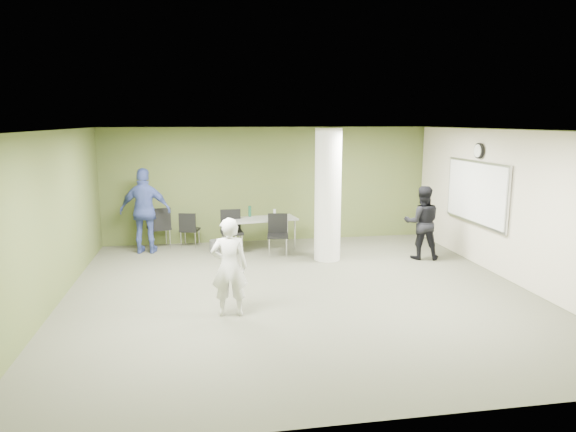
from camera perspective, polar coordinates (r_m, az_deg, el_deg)
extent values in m
plane|color=#4C4C3C|center=(9.08, 1.23, -8.40)|extent=(8.00, 8.00, 0.00)
plane|color=white|center=(8.59, 1.30, 9.55)|extent=(8.00, 8.00, 0.00)
cube|color=#56602D|center=(12.64, -2.17, 3.50)|extent=(8.00, 2.80, 0.02)
cube|color=#56602D|center=(8.90, -24.93, -0.48)|extent=(0.02, 8.00, 2.80)
cube|color=beige|center=(10.26, 23.78, 0.96)|extent=(0.02, 8.00, 2.80)
cylinder|color=silver|center=(10.87, 4.45, 2.33)|extent=(0.56, 0.56, 2.80)
cube|color=silver|center=(11.22, 20.18, 2.48)|extent=(0.04, 2.30, 1.30)
cube|color=white|center=(11.20, 20.07, 2.48)|extent=(0.02, 2.20, 1.20)
cylinder|color=black|center=(11.14, 20.46, 6.81)|extent=(0.05, 0.32, 0.32)
cylinder|color=white|center=(11.12, 20.32, 6.81)|extent=(0.02, 0.26, 0.26)
cube|color=gray|center=(11.84, -2.86, -0.33)|extent=(1.64, 0.91, 0.04)
cylinder|color=silver|center=(11.49, -5.82, -2.58)|extent=(0.04, 0.04, 0.70)
cylinder|color=silver|center=(11.87, 0.76, -2.11)|extent=(0.04, 0.04, 0.70)
cylinder|color=silver|center=(12.01, -6.40, -2.02)|extent=(0.04, 0.04, 0.70)
cylinder|color=silver|center=(12.37, -0.07, -1.58)|extent=(0.04, 0.04, 0.70)
cylinder|color=#1A4E31|center=(12.03, -4.27, 0.53)|extent=(0.07, 0.07, 0.25)
cylinder|color=#B2B2B7|center=(11.98, -1.51, 0.34)|extent=(0.06, 0.06, 0.18)
cylinder|color=#4C4C4C|center=(11.77, -8.10, -3.36)|extent=(0.25, 0.25, 0.28)
cube|color=black|center=(12.38, -14.13, -1.30)|extent=(0.60, 0.60, 0.05)
cube|color=black|center=(12.11, -13.97, -0.27)|extent=(0.46, 0.17, 0.48)
cylinder|color=silver|center=(12.66, -13.39, -2.15)|extent=(0.02, 0.02, 0.46)
cylinder|color=silver|center=(12.59, -15.17, -2.31)|extent=(0.02, 0.02, 0.46)
cylinder|color=silver|center=(12.28, -12.97, -2.53)|extent=(0.02, 0.02, 0.46)
cylinder|color=silver|center=(12.20, -14.81, -2.70)|extent=(0.02, 0.02, 0.46)
cube|color=black|center=(12.35, -10.85, -1.52)|extent=(0.51, 0.51, 0.05)
cube|color=black|center=(12.13, -11.13, -0.66)|extent=(0.39, 0.13, 0.41)
cylinder|color=silver|center=(12.52, -9.85, -2.32)|extent=(0.02, 0.02, 0.39)
cylinder|color=silver|center=(12.61, -11.36, -2.28)|extent=(0.02, 0.02, 0.39)
cylinder|color=silver|center=(12.19, -10.25, -2.68)|extent=(0.02, 0.02, 0.39)
cylinder|color=silver|center=(12.29, -11.80, -2.63)|extent=(0.02, 0.02, 0.39)
cube|color=black|center=(11.62, -6.25, -1.84)|extent=(0.51, 0.51, 0.05)
cube|color=black|center=(11.78, -6.40, -0.38)|extent=(0.46, 0.07, 0.47)
cylinder|color=silver|center=(11.46, -7.08, -3.29)|extent=(0.02, 0.02, 0.45)
cylinder|color=silver|center=(11.51, -5.12, -3.19)|extent=(0.02, 0.02, 0.45)
cylinder|color=silver|center=(11.84, -7.29, -2.84)|extent=(0.02, 0.02, 0.45)
cylinder|color=silver|center=(11.89, -5.39, -2.75)|extent=(0.02, 0.02, 0.45)
cube|color=black|center=(11.32, -1.15, -2.23)|extent=(0.51, 0.51, 0.05)
cube|color=black|center=(11.47, -1.16, -0.80)|extent=(0.44, 0.10, 0.44)
cylinder|color=silver|center=(11.20, -2.10, -3.61)|extent=(0.02, 0.02, 0.42)
cylinder|color=silver|center=(11.20, -0.18, -3.60)|extent=(0.02, 0.02, 0.42)
cylinder|color=silver|center=(11.56, -2.08, -3.15)|extent=(0.02, 0.02, 0.42)
cylinder|color=silver|center=(11.56, -0.22, -3.14)|extent=(0.02, 0.02, 0.42)
imported|color=silver|center=(7.86, -6.53, -5.66)|extent=(0.58, 0.41, 1.53)
imported|color=black|center=(11.38, 14.66, -0.71)|extent=(0.90, 0.77, 1.59)
imported|color=#3B4B93|center=(11.90, -15.58, 0.55)|extent=(1.18, 0.63, 1.92)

